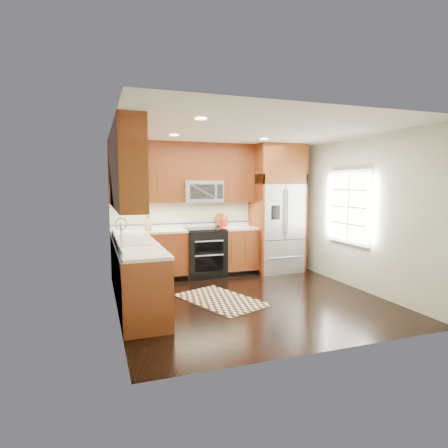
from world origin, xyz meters
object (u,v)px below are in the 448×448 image
object	(u,v)px
knife_block	(148,224)
utensil_crock	(225,222)
rug	(221,300)
range	(205,252)
refrigerator	(277,208)

from	to	relation	value
knife_block	utensil_crock	bearing A→B (deg)	1.43
rug	knife_block	world-z (taller)	knife_block
knife_block	range	bearing A→B (deg)	-4.66
utensil_crock	range	bearing A→B (deg)	-164.80
range	refrigerator	bearing A→B (deg)	-1.40
refrigerator	rug	bearing A→B (deg)	-138.54
range	refrigerator	size ratio (longest dim) A/B	0.36
range	knife_block	world-z (taller)	knife_block
refrigerator	knife_block	size ratio (longest dim) A/B	9.42
refrigerator	rug	world-z (taller)	refrigerator
rug	utensil_crock	size ratio (longest dim) A/B	4.40
refrigerator	rug	size ratio (longest dim) A/B	1.82
range	rug	size ratio (longest dim) A/B	0.66
range	knife_block	size ratio (longest dim) A/B	3.42
utensil_crock	refrigerator	bearing A→B (deg)	-8.55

